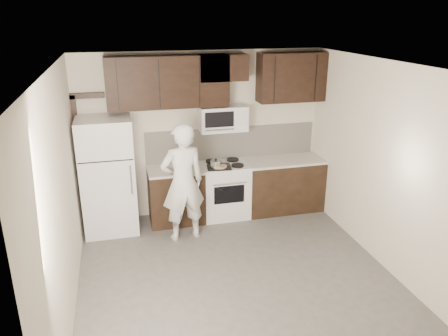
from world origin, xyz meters
name	(u,v)px	position (x,y,z in m)	size (l,w,h in m)	color
floor	(239,281)	(0.00, 0.00, 0.00)	(4.50, 4.50, 0.00)	#504D4B
back_wall	(202,135)	(0.00, 2.25, 1.35)	(4.00, 4.00, 0.00)	beige
ceiling	(242,67)	(0.00, 0.00, 2.70)	(4.50, 4.50, 0.00)	white
counter_run	(242,188)	(0.60, 1.94, 0.46)	(2.95, 0.64, 0.91)	black
stove	(225,190)	(0.30, 1.94, 0.46)	(0.76, 0.66, 0.94)	silver
backsplash	(232,143)	(0.50, 2.24, 1.18)	(2.90, 0.02, 0.54)	beige
upper_cabinets	(217,79)	(0.21, 2.08, 2.28)	(3.48, 0.35, 0.78)	black
microwave	(223,118)	(0.30, 2.06, 1.65)	(0.76, 0.42, 0.40)	silver
refrigerator	(108,176)	(-1.55, 1.89, 0.90)	(0.80, 0.76, 1.80)	silver
door_trim	(81,150)	(-1.92, 2.21, 1.25)	(0.50, 0.08, 2.12)	black
saucepan	(216,164)	(0.12, 1.79, 0.98)	(0.29, 0.17, 0.17)	silver
baking_tray	(219,167)	(0.17, 1.79, 0.92)	(0.38, 0.28, 0.02)	black
pizza	(219,166)	(0.17, 1.79, 0.94)	(0.25, 0.25, 0.02)	tan
person	(183,183)	(-0.49, 1.33, 0.90)	(0.66, 0.43, 1.80)	white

